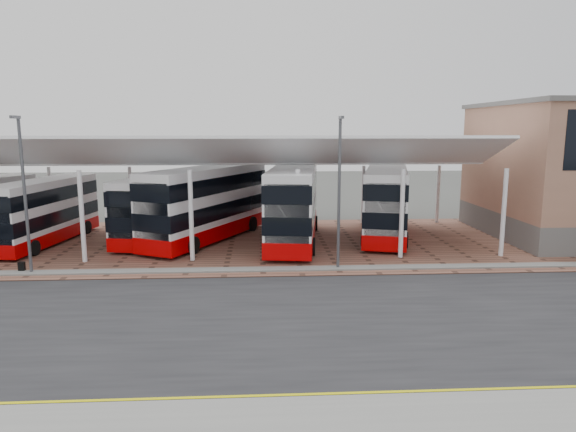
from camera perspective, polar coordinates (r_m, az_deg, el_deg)
name	(u,v)px	position (r m, az deg, el deg)	size (l,w,h in m)	color
ground	(313,311)	(21.55, 2.79, -10.54)	(140.00, 140.00, 0.00)	#40423E
road	(316,320)	(20.61, 3.09, -11.47)	(120.00, 14.00, 0.02)	black
forecourt	(322,242)	(34.18, 3.85, -2.86)	(72.00, 16.00, 0.06)	brown
north_kerb	(301,269)	(27.40, 1.43, -5.93)	(120.00, 0.80, 0.14)	slate
yellow_line_near	(339,399)	(15.22, 5.73, -19.56)	(120.00, 0.12, 0.01)	#C9C209
yellow_line_far	(338,393)	(15.48, 5.54, -19.03)	(120.00, 0.12, 0.01)	#C9C209
canopy	(200,154)	(34.29, -9.72, 6.80)	(37.00, 11.63, 7.07)	white
lamp_west	(24,191)	(29.07, -27.26, 2.52)	(0.16, 0.90, 8.07)	#4E5055
lamp_east	(339,189)	(26.88, 5.72, 3.05)	(0.16, 0.90, 8.07)	#4E5055
bus_1	(44,212)	(36.71, -25.45, 0.40)	(3.85, 10.30, 4.15)	white
bus_2	(157,207)	(35.91, -14.32, 0.95)	(4.20, 10.59, 4.26)	white
bus_3	(207,204)	(34.55, -8.95, 1.31)	(7.81, 11.77, 4.88)	white
bus_4	(294,205)	(33.64, 0.64, 1.25)	(4.30, 12.20, 4.92)	white
bus_5	(386,202)	(36.09, 10.84, 1.50)	(5.46, 11.78, 4.74)	white
suitcase	(22,267)	(30.25, -27.48, -5.04)	(0.31, 0.22, 0.53)	black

